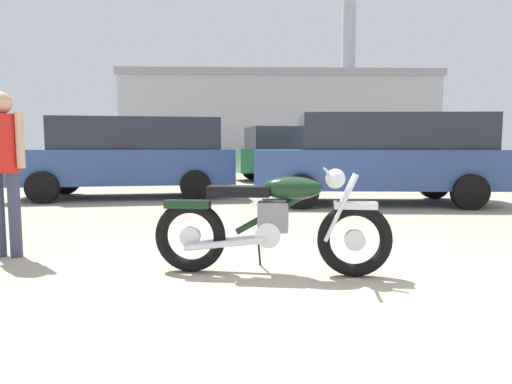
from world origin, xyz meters
TOP-DOWN VIEW (x-y plane):
  - ground_plane at (0.00, 0.00)m, footprint 80.00×80.00m
  - vintage_motorcycle at (-0.26, 0.07)m, footprint 2.06×0.71m
  - bystander at (-2.86, 0.96)m, footprint 0.45×0.30m
  - pale_sedan_back at (-2.58, 6.42)m, footprint 4.80×2.20m
  - blue_hatchback_right at (1.80, 11.21)m, footprint 4.12×2.31m
  - silver_sedan_mid at (-3.88, 12.17)m, footprint 4.39×2.33m
  - white_estate_far at (3.09, 15.40)m, footprint 4.95×2.62m
  - dark_sedan_left at (2.52, 4.82)m, footprint 4.89×2.42m
  - red_hatchback_near at (6.33, 17.52)m, footprint 3.94×1.91m
  - industrial_building at (4.43, 32.22)m, footprint 23.61×11.30m

SIDE VIEW (x-z plane):
  - ground_plane at x=0.00m, z-range 0.00..0.00m
  - vintage_motorcycle at x=-0.26m, z-range -0.02..0.92m
  - silver_sedan_mid at x=-3.88m, z-range 0.00..1.67m
  - blue_hatchback_right at x=1.80m, z-range 0.03..1.81m
  - red_hatchback_near at x=6.33m, z-range 0.03..1.81m
  - pale_sedan_back at x=-2.58m, z-range 0.07..1.81m
  - white_estate_far at x=3.09m, z-range 0.07..1.81m
  - dark_sedan_left at x=2.52m, z-range 0.07..1.81m
  - bystander at x=-2.86m, z-range 0.19..1.85m
  - industrial_building at x=4.43m, z-range -2.89..9.57m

